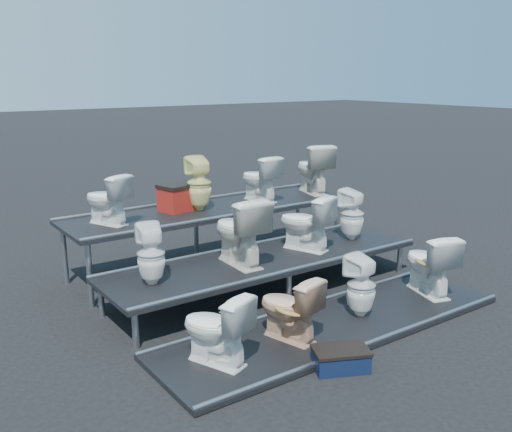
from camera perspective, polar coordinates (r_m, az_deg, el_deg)
ground at (r=7.36m, az=0.94°, el=-7.63°), size 80.00×80.00×0.00m
tier_front at (r=6.44m, az=7.91°, el=-10.80°), size 4.20×1.20×0.06m
tier_mid at (r=7.28m, az=0.95°, el=-5.94°), size 4.20×1.20×0.46m
tier_back at (r=8.25m, az=-4.38°, el=-2.10°), size 4.20×1.20×0.86m
toilet_0 at (r=5.43m, az=-4.07°, el=-11.13°), size 0.62×0.79×0.71m
toilet_1 at (r=5.89m, az=3.32°, el=-9.14°), size 0.54×0.75×0.69m
toilet_2 at (r=6.54m, az=10.49°, el=-6.85°), size 0.34×0.35×0.71m
toilet_3 at (r=7.37m, az=16.92°, el=-4.53°), size 0.64×0.86×0.78m
toilet_4 at (r=6.35m, az=-10.46°, el=-3.77°), size 0.37×0.38×0.68m
toilet_5 at (r=6.87m, az=-1.70°, el=-1.48°), size 0.51×0.85×0.84m
toilet_6 at (r=7.49m, az=4.95°, el=-0.64°), size 0.63×0.82×0.74m
toilet_7 at (r=8.05m, az=9.60°, el=0.18°), size 0.39×0.39×0.71m
toilet_8 at (r=7.43m, az=-14.72°, el=1.64°), size 0.58×0.72×0.65m
toilet_9 at (r=7.97m, az=-5.72°, el=3.26°), size 0.38×0.39×0.75m
toilet_10 at (r=8.52m, az=0.35°, el=3.79°), size 0.43×0.70×0.68m
toilet_11 at (r=9.16m, az=5.73°, el=4.77°), size 0.63×0.86×0.79m
red_crate at (r=8.02m, az=-7.85°, el=1.69°), size 0.52×0.45×0.33m
step_stool at (r=5.60m, az=8.47°, el=-14.10°), size 0.58×0.48×0.18m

